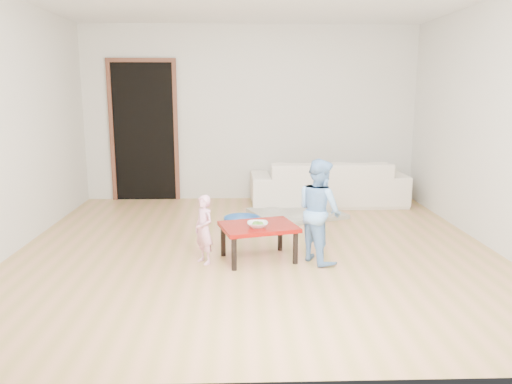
{
  "coord_description": "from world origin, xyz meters",
  "views": [
    {
      "loc": [
        -0.15,
        -5.1,
        1.66
      ],
      "look_at": [
        0.0,
        -0.2,
        0.65
      ],
      "focal_mm": 35.0,
      "sensor_mm": 36.0,
      "label": 1
    }
  ],
  "objects_px": {
    "sofa": "(327,182)",
    "bowl": "(258,225)",
    "child_pink": "(204,229)",
    "child_blue": "(319,211)",
    "basin": "(242,223)",
    "red_table": "(258,242)"
  },
  "relations": [
    {
      "from": "sofa",
      "to": "bowl",
      "type": "height_order",
      "value": "sofa"
    },
    {
      "from": "child_pink",
      "to": "child_blue",
      "type": "height_order",
      "value": "child_blue"
    },
    {
      "from": "sofa",
      "to": "basin",
      "type": "xyz_separation_m",
      "value": [
        -1.26,
        -1.28,
        -0.26
      ]
    },
    {
      "from": "red_table",
      "to": "bowl",
      "type": "bearing_deg",
      "value": -98.45
    },
    {
      "from": "child_blue",
      "to": "red_table",
      "type": "bearing_deg",
      "value": 58.11
    },
    {
      "from": "sofa",
      "to": "red_table",
      "type": "height_order",
      "value": "sofa"
    },
    {
      "from": "sofa",
      "to": "child_pink",
      "type": "relative_size",
      "value": 3.31
    },
    {
      "from": "sofa",
      "to": "child_pink",
      "type": "height_order",
      "value": "child_pink"
    },
    {
      "from": "red_table",
      "to": "sofa",
      "type": "bearing_deg",
      "value": 65.62
    },
    {
      "from": "sofa",
      "to": "child_blue",
      "type": "relative_size",
      "value": 2.19
    },
    {
      "from": "red_table",
      "to": "bowl",
      "type": "xyz_separation_m",
      "value": [
        -0.01,
        -0.08,
        0.2
      ]
    },
    {
      "from": "red_table",
      "to": "bowl",
      "type": "relative_size",
      "value": 3.56
    },
    {
      "from": "child_pink",
      "to": "child_blue",
      "type": "distance_m",
      "value": 1.13
    },
    {
      "from": "red_table",
      "to": "child_pink",
      "type": "bearing_deg",
      "value": -171.75
    },
    {
      "from": "child_pink",
      "to": "basin",
      "type": "relative_size",
      "value": 1.52
    },
    {
      "from": "child_blue",
      "to": "basin",
      "type": "height_order",
      "value": "child_blue"
    },
    {
      "from": "sofa",
      "to": "basin",
      "type": "distance_m",
      "value": 1.81
    },
    {
      "from": "bowl",
      "to": "child_pink",
      "type": "xyz_separation_m",
      "value": [
        -0.52,
        -0.0,
        -0.04
      ]
    },
    {
      "from": "red_table",
      "to": "basin",
      "type": "height_order",
      "value": "red_table"
    },
    {
      "from": "sofa",
      "to": "bowl",
      "type": "xyz_separation_m",
      "value": [
        -1.11,
        -2.5,
        0.06
      ]
    },
    {
      "from": "bowl",
      "to": "child_pink",
      "type": "distance_m",
      "value": 0.52
    },
    {
      "from": "bowl",
      "to": "child_pink",
      "type": "relative_size",
      "value": 0.3
    }
  ]
}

